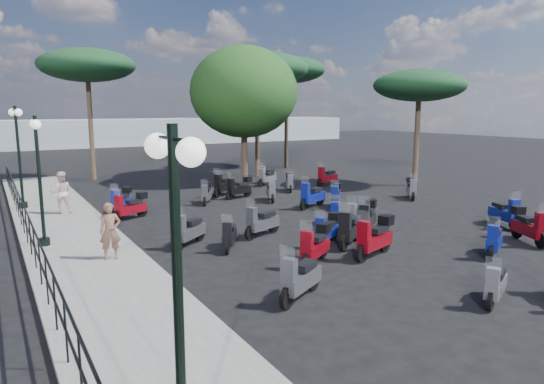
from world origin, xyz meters
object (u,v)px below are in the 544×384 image
woman (110,231)px  pine_2 (87,66)px  lamp_post_2 (19,150)px  scooter_2 (229,236)px  lamp_post_1 (39,173)px  scooter_6 (495,285)px  scooter_16 (312,196)px  scooter_8 (327,230)px  pedestrian_far (61,192)px  scooter_11 (224,186)px  scooter_28 (289,183)px  scooter_30 (267,178)px  pine_0 (257,69)px  scooter_1 (315,246)px  scooter_5 (121,201)px  scooter_19 (494,241)px  scooter_0 (300,279)px  scooter_21 (336,197)px  scooter_4 (130,207)px  scooter_26 (505,214)px  scooter_15 (358,217)px  pine_3 (419,86)px  scooter_14 (335,214)px  scooter_3 (189,231)px  scooter_23 (267,175)px  scooter_20 (367,218)px  scooter_27 (411,189)px  scooter_9 (262,223)px  scooter_22 (271,192)px  scooter_7 (375,238)px  scooter_25 (529,227)px  scooter_10 (206,194)px  lamp_post_0 (178,290)px

woman → pine_2: 18.06m
lamp_post_2 → scooter_2: 10.81m
lamp_post_1 → scooter_6: size_ratio=2.82×
scooter_16 → scooter_8: bearing=126.2°
pedestrian_far → scooter_11: (7.48, 1.07, -0.49)m
woman → pedestrian_far: 7.06m
scooter_28 → pine_2: pine_2 is taller
scooter_30 → pine_0: (1.47, 3.76, 6.15)m
lamp_post_1 → scooter_1: 8.34m
scooter_5 → scooter_1: bearing=144.1°
lamp_post_2 → scooter_19: size_ratio=2.87×
scooter_0 → scooter_21: (7.04, 7.73, 0.00)m
lamp_post_2 → scooter_28: bearing=-17.2°
scooter_4 → scooter_26: (11.35, -8.00, -0.01)m
scooter_19 → scooter_28: scooter_19 is taller
scooter_15 → scooter_21: size_ratio=1.18×
scooter_15 → pine_0: size_ratio=0.20×
scooter_2 → scooter_16: bearing=-113.2°
pine_3 → scooter_15: bearing=-146.8°
scooter_14 → scooter_28: 7.83m
scooter_3 → scooter_23: 13.30m
scooter_14 → scooter_20: bearing=144.0°
scooter_16 → scooter_6: bearing=143.1°
scooter_3 → scooter_23: (8.63, 10.12, -0.03)m
scooter_27 → scooter_30: bearing=-22.6°
scooter_9 → scooter_26: bearing=-132.4°
scooter_22 → scooter_30: scooter_30 is taller
scooter_7 → scooter_28: scooter_7 is taller
scooter_25 → scooter_28: (-1.23, 12.14, -0.09)m
pedestrian_far → scooter_22: pedestrian_far is taller
scooter_8 → scooter_9: bearing=4.2°
scooter_30 → scooter_25: bearing=160.7°
scooter_6 → scooter_25: scooter_25 is taller
pedestrian_far → scooter_19: (10.01, -11.92, -0.53)m
scooter_23 → scooter_10: bearing=102.1°
scooter_30 → scooter_26: bearing=167.3°
lamp_post_1 → pine_0: pine_0 is taller
scooter_3 → scooter_28: (8.17, 7.00, -0.03)m
woman → pine_3: bearing=25.7°
scooter_4 → pine_2: 13.27m
scooter_9 → scooter_26: 8.86m
scooter_5 → scooter_11: scooter_11 is taller
scooter_30 → scooter_9: bearing=124.5°
scooter_15 → scooter_19: size_ratio=1.04×
scooter_7 → scooter_27: 9.85m
lamp_post_0 → scooter_27: (15.59, 11.55, -1.91)m
scooter_25 → pine_0: bearing=-65.3°
scooter_20 → scooter_2: bearing=44.9°
scooter_9 → scooter_23: 11.97m
scooter_0 → scooter_20: scooter_20 is taller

